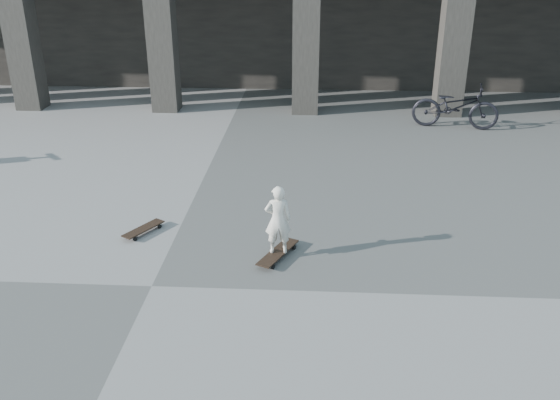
# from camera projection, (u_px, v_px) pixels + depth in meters

# --- Properties ---
(ground) EXTENTS (90.00, 90.00, 0.00)m
(ground) POSITION_uv_depth(u_px,v_px,m) (152.00, 286.00, 7.53)
(ground) COLOR #50504D
(ground) RESTS_ON ground
(longboard) EXTENTS (0.56, 0.89, 0.09)m
(longboard) POSITION_uv_depth(u_px,v_px,m) (278.00, 253.00, 8.18)
(longboard) COLOR black
(longboard) RESTS_ON ground
(skateboard_spare) EXTENTS (0.52, 0.71, 0.09)m
(skateboard_spare) POSITION_uv_depth(u_px,v_px,m) (143.00, 229.00, 8.86)
(skateboard_spare) COLOR black
(skateboard_spare) RESTS_ON ground
(child) EXTENTS (0.38, 0.28, 0.98)m
(child) POSITION_uv_depth(u_px,v_px,m) (278.00, 220.00, 7.98)
(child) COLOR silver
(child) RESTS_ON longboard
(bicycle) EXTENTS (2.04, 1.03, 1.02)m
(bicycle) POSITION_uv_depth(u_px,v_px,m) (455.00, 106.00, 13.72)
(bicycle) COLOR black
(bicycle) RESTS_ON ground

